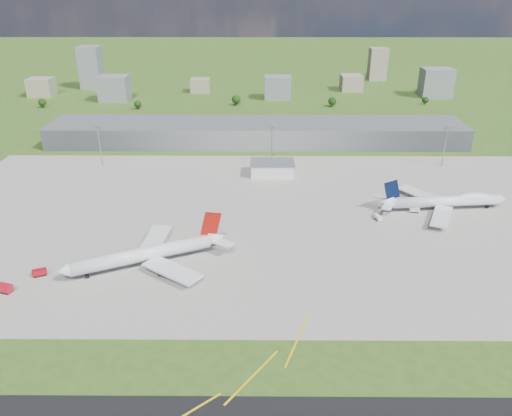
{
  "coord_description": "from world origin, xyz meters",
  "views": [
    {
      "loc": [
        1.9,
        -189.31,
        112.57
      ],
      "look_at": [
        0.39,
        31.68,
        9.0
      ],
      "focal_mm": 35.0,
      "sensor_mm": 36.0,
      "label": 1
    }
  ],
  "objects_px": {
    "airliner_red_twin": "(149,254)",
    "van_white_near": "(378,218)",
    "van_white_far": "(414,210)",
    "tug_yellow": "(162,264)",
    "airliner_blue_quad": "(446,201)",
    "crash_tender": "(40,273)",
    "fire_truck": "(3,288)"
  },
  "relations": [
    {
      "from": "airliner_blue_quad",
      "to": "crash_tender",
      "type": "bearing_deg",
      "value": -166.26
    },
    {
      "from": "crash_tender",
      "to": "airliner_blue_quad",
      "type": "bearing_deg",
      "value": -3.19
    },
    {
      "from": "crash_tender",
      "to": "airliner_red_twin",
      "type": "bearing_deg",
      "value": -10.16
    },
    {
      "from": "airliner_red_twin",
      "to": "van_white_near",
      "type": "distance_m",
      "value": 115.23
    },
    {
      "from": "crash_tender",
      "to": "tug_yellow",
      "type": "height_order",
      "value": "crash_tender"
    },
    {
      "from": "tug_yellow",
      "to": "airliner_blue_quad",
      "type": "bearing_deg",
      "value": -0.81
    },
    {
      "from": "van_white_near",
      "to": "van_white_far",
      "type": "bearing_deg",
      "value": -85.23
    },
    {
      "from": "fire_truck",
      "to": "crash_tender",
      "type": "bearing_deg",
      "value": 66.11
    },
    {
      "from": "airliner_red_twin",
      "to": "van_white_near",
      "type": "bearing_deg",
      "value": 177.62
    },
    {
      "from": "tug_yellow",
      "to": "van_white_near",
      "type": "distance_m",
      "value": 110.69
    },
    {
      "from": "airliner_red_twin",
      "to": "van_white_far",
      "type": "distance_m",
      "value": 138.05
    },
    {
      "from": "fire_truck",
      "to": "tug_yellow",
      "type": "xyz_separation_m",
      "value": [
        58.57,
        20.1,
        -0.84
      ]
    },
    {
      "from": "airliner_red_twin",
      "to": "van_white_near",
      "type": "xyz_separation_m",
      "value": [
        106.66,
        43.41,
        -4.03
      ]
    },
    {
      "from": "tug_yellow",
      "to": "airliner_red_twin",
      "type": "bearing_deg",
      "value": 148.58
    },
    {
      "from": "van_white_near",
      "to": "crash_tender",
      "type": "bearing_deg",
      "value": 91.08
    },
    {
      "from": "fire_truck",
      "to": "tug_yellow",
      "type": "height_order",
      "value": "fire_truck"
    },
    {
      "from": "fire_truck",
      "to": "van_white_near",
      "type": "relative_size",
      "value": 1.6
    },
    {
      "from": "van_white_near",
      "to": "van_white_far",
      "type": "xyz_separation_m",
      "value": [
        21.02,
        8.93,
        0.06
      ]
    },
    {
      "from": "airliner_red_twin",
      "to": "crash_tender",
      "type": "height_order",
      "value": "airliner_red_twin"
    },
    {
      "from": "fire_truck",
      "to": "van_white_near",
      "type": "height_order",
      "value": "fire_truck"
    },
    {
      "from": "crash_tender",
      "to": "fire_truck",
      "type": "bearing_deg",
      "value": -152.3
    },
    {
      "from": "tug_yellow",
      "to": "crash_tender",
      "type": "bearing_deg",
      "value": 167.1
    },
    {
      "from": "van_white_near",
      "to": "van_white_far",
      "type": "height_order",
      "value": "van_white_far"
    },
    {
      "from": "van_white_near",
      "to": "airliner_blue_quad",
      "type": "bearing_deg",
      "value": -90.52
    },
    {
      "from": "crash_tender",
      "to": "van_white_far",
      "type": "relative_size",
      "value": 1.18
    },
    {
      "from": "crash_tender",
      "to": "tug_yellow",
      "type": "distance_m",
      "value": 49.56
    },
    {
      "from": "airliner_red_twin",
      "to": "airliner_blue_quad",
      "type": "distance_m",
      "value": 154.98
    },
    {
      "from": "airliner_red_twin",
      "to": "tug_yellow",
      "type": "relative_size",
      "value": 18.16
    },
    {
      "from": "crash_tender",
      "to": "van_white_far",
      "type": "distance_m",
      "value": 182.08
    },
    {
      "from": "airliner_blue_quad",
      "to": "van_white_far",
      "type": "bearing_deg",
      "value": -174.53
    },
    {
      "from": "fire_truck",
      "to": "tug_yellow",
      "type": "relative_size",
      "value": 2.2
    },
    {
      "from": "fire_truck",
      "to": "van_white_near",
      "type": "distance_m",
      "value": 172.48
    }
  ]
}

